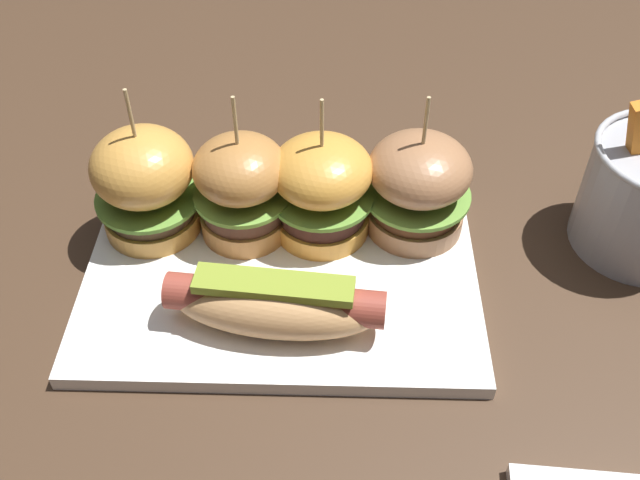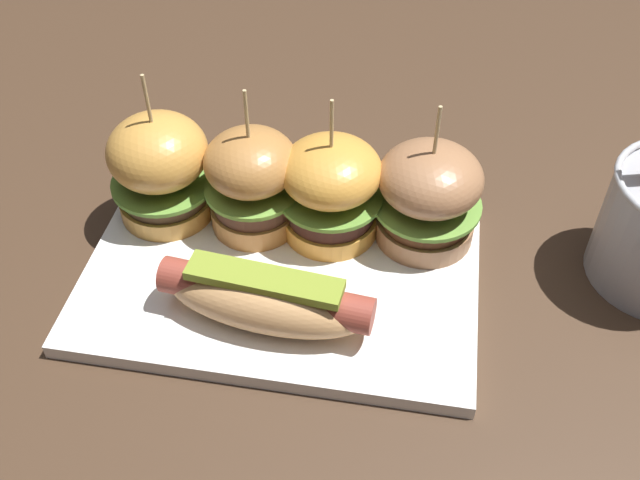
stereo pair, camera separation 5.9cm
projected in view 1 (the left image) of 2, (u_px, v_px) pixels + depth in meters
name	position (u px, v px, depth m)	size (l,w,h in m)	color
ground_plane	(282.00, 283.00, 0.63)	(3.00, 3.00, 0.00)	#422D1E
platter_main	(281.00, 278.00, 0.63)	(0.34, 0.23, 0.01)	white
hot_dog	(280.00, 303.00, 0.56)	(0.17, 0.07, 0.05)	tan
slider_far_left	(145.00, 182.00, 0.63)	(0.09, 0.09, 0.15)	gold
slider_center_left	(242.00, 187.00, 0.63)	(0.09, 0.09, 0.14)	#B1773C
slider_center_right	(322.00, 188.00, 0.63)	(0.09, 0.09, 0.14)	gold
slider_far_right	(418.00, 185.00, 0.63)	(0.09, 0.09, 0.14)	#A26F4A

